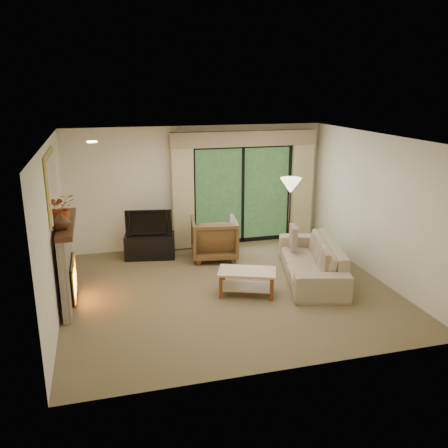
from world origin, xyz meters
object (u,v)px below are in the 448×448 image
object	(u,v)px
media_console	(150,246)
armchair	(214,238)
coffee_table	(247,282)
sofa	(312,260)

from	to	relation	value
media_console	armchair	distance (m)	1.32
armchair	coffee_table	xyz separation A→B (m)	(0.11, -1.86, -0.21)
media_console	sofa	bearing A→B (deg)	-23.89
sofa	coffee_table	size ratio (longest dim) A/B	2.48
media_console	armchair	world-z (taller)	armchair
armchair	coffee_table	distance (m)	1.87
sofa	coffee_table	distance (m)	1.42
media_console	coffee_table	size ratio (longest dim) A/B	1.05
sofa	coffee_table	world-z (taller)	sofa
coffee_table	sofa	bearing A→B (deg)	37.23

